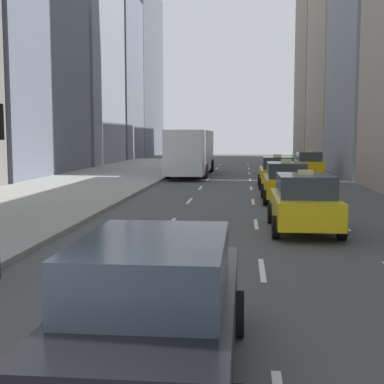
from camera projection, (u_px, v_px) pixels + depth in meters
The scene contains 9 objects.
sidewalk_left at pixel (86, 184), 31.20m from camera, with size 8.00×66.00×0.15m, color gray.
lane_markings at pixel (252, 194), 26.33m from camera, with size 5.72×56.00×0.01m.
building_row_left at pixel (48, 24), 43.89m from camera, with size 6.00×85.35×27.92m.
taxi_lead at pixel (286, 182), 23.24m from camera, with size 2.02×4.40×1.87m.
taxi_second at pixel (308, 164), 38.32m from camera, with size 2.02×4.40×1.87m.
taxi_third at pixel (304, 202), 16.05m from camera, with size 2.02×4.40×1.87m.
taxi_fourth at pixel (277, 172), 29.40m from camera, with size 2.02×4.40×1.87m.
sedan_black_near at pixel (157, 308), 6.16m from camera, with size 2.02×4.73×1.75m.
city_bus at pixel (191, 151), 38.66m from camera, with size 2.80×11.61×3.25m.
Camera 1 is at (2.19, -3.33, 2.87)m, focal length 50.00 mm.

